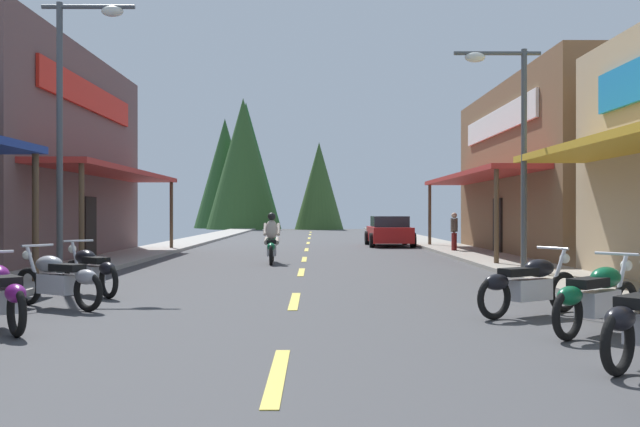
{
  "coord_description": "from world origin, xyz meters",
  "views": [
    {
      "loc": [
        0.37,
        0.28,
        1.57
      ],
      "look_at": [
        0.59,
        32.52,
        1.53
      ],
      "focal_mm": 39.35,
      "sensor_mm": 36.0,
      "label": 1
    }
  ],
  "objects_px": {
    "streetlamp_right": "(510,126)",
    "parked_car_curbside": "(389,231)",
    "rider_cruising_lead": "(272,242)",
    "motorcycle_parked_left_2": "(1,293)",
    "pedestrian_browsing": "(454,230)",
    "streetlamp_left": "(73,100)",
    "motorcycle_parked_right_2": "(597,296)",
    "motorcycle_parked_left_3": "(58,279)",
    "motorcycle_parked_right_3": "(529,284)",
    "motorcycle_parked_left_4": "(91,270)"
  },
  "relations": [
    {
      "from": "motorcycle_parked_right_3",
      "to": "parked_car_curbside",
      "type": "distance_m",
      "value": 22.1
    },
    {
      "from": "streetlamp_right",
      "to": "parked_car_curbside",
      "type": "relative_size",
      "value": 1.29
    },
    {
      "from": "streetlamp_left",
      "to": "motorcycle_parked_left_4",
      "type": "xyz_separation_m",
      "value": [
        1.22,
        -2.6,
        -3.62
      ]
    },
    {
      "from": "pedestrian_browsing",
      "to": "motorcycle_parked_left_2",
      "type": "bearing_deg",
      "value": -85.56
    },
    {
      "from": "motorcycle_parked_left_2",
      "to": "parked_car_curbside",
      "type": "bearing_deg",
      "value": -56.6
    },
    {
      "from": "motorcycle_parked_left_3",
      "to": "parked_car_curbside",
      "type": "xyz_separation_m",
      "value": [
        7.67,
        21.21,
        0.2
      ]
    },
    {
      "from": "motorcycle_parked_left_3",
      "to": "motorcycle_parked_left_4",
      "type": "xyz_separation_m",
      "value": [
        -0.05,
        1.81,
        0.0
      ]
    },
    {
      "from": "motorcycle_parked_left_4",
      "to": "rider_cruising_lead",
      "type": "relative_size",
      "value": 0.76
    },
    {
      "from": "streetlamp_right",
      "to": "rider_cruising_lead",
      "type": "bearing_deg",
      "value": 142.77
    },
    {
      "from": "rider_cruising_lead",
      "to": "motorcycle_parked_right_2",
      "type": "bearing_deg",
      "value": -160.41
    },
    {
      "from": "streetlamp_left",
      "to": "parked_car_curbside",
      "type": "relative_size",
      "value": 1.47
    },
    {
      "from": "motorcycle_parked_right_3",
      "to": "motorcycle_parked_left_3",
      "type": "xyz_separation_m",
      "value": [
        -7.45,
        0.89,
        0.0
      ]
    },
    {
      "from": "motorcycle_parked_right_3",
      "to": "parked_car_curbside",
      "type": "relative_size",
      "value": 0.44
    },
    {
      "from": "motorcycle_parked_right_2",
      "to": "motorcycle_parked_right_3",
      "type": "xyz_separation_m",
      "value": [
        -0.4,
        1.59,
        0.0
      ]
    },
    {
      "from": "rider_cruising_lead",
      "to": "parked_car_curbside",
      "type": "relative_size",
      "value": 0.5
    },
    {
      "from": "streetlamp_right",
      "to": "motorcycle_parked_left_3",
      "type": "distance_m",
      "value": 10.92
    },
    {
      "from": "motorcycle_parked_right_2",
      "to": "rider_cruising_lead",
      "type": "distance_m",
      "value": 13.47
    },
    {
      "from": "motorcycle_parked_right_2",
      "to": "motorcycle_parked_left_4",
      "type": "height_order",
      "value": "same"
    },
    {
      "from": "streetlamp_right",
      "to": "motorcycle_parked_left_3",
      "type": "xyz_separation_m",
      "value": [
        -8.93,
        -5.43,
        -3.17
      ]
    },
    {
      "from": "rider_cruising_lead",
      "to": "motorcycle_parked_left_4",
      "type": "bearing_deg",
      "value": 158.35
    },
    {
      "from": "streetlamp_left",
      "to": "motorcycle_parked_left_4",
      "type": "distance_m",
      "value": 4.62
    },
    {
      "from": "motorcycle_parked_right_2",
      "to": "streetlamp_left",
      "type": "bearing_deg",
      "value": 102.49
    },
    {
      "from": "streetlamp_left",
      "to": "motorcycle_parked_right_3",
      "type": "distance_m",
      "value": 10.83
    },
    {
      "from": "motorcycle_parked_right_2",
      "to": "motorcycle_parked_right_3",
      "type": "relative_size",
      "value": 0.89
    },
    {
      "from": "streetlamp_left",
      "to": "motorcycle_parked_right_2",
      "type": "distance_m",
      "value": 11.99
    },
    {
      "from": "parked_car_curbside",
      "to": "streetlamp_left",
      "type": "bearing_deg",
      "value": 151.92
    },
    {
      "from": "pedestrian_browsing",
      "to": "motorcycle_parked_right_2",
      "type": "bearing_deg",
      "value": -62.29
    },
    {
      "from": "rider_cruising_lead",
      "to": "parked_car_curbside",
      "type": "bearing_deg",
      "value": -25.33
    },
    {
      "from": "motorcycle_parked_right_3",
      "to": "motorcycle_parked_right_2",
      "type": "bearing_deg",
      "value": -106.68
    },
    {
      "from": "streetlamp_right",
      "to": "rider_cruising_lead",
      "type": "height_order",
      "value": "streetlamp_right"
    },
    {
      "from": "motorcycle_parked_left_2",
      "to": "parked_car_curbside",
      "type": "relative_size",
      "value": 0.4
    },
    {
      "from": "motorcycle_parked_right_3",
      "to": "streetlamp_right",
      "type": "bearing_deg",
      "value": 46.21
    },
    {
      "from": "streetlamp_right",
      "to": "parked_car_curbside",
      "type": "distance_m",
      "value": 16.11
    },
    {
      "from": "motorcycle_parked_right_2",
      "to": "motorcycle_parked_left_2",
      "type": "distance_m",
      "value": 7.86
    },
    {
      "from": "motorcycle_parked_left_2",
      "to": "pedestrian_browsing",
      "type": "bearing_deg",
      "value": -67.08
    },
    {
      "from": "streetlamp_left",
      "to": "motorcycle_parked_left_3",
      "type": "bearing_deg",
      "value": -73.92
    },
    {
      "from": "streetlamp_left",
      "to": "parked_car_curbside",
      "type": "bearing_deg",
      "value": 61.99
    },
    {
      "from": "motorcycle_parked_left_2",
      "to": "motorcycle_parked_left_3",
      "type": "bearing_deg",
      "value": -38.43
    },
    {
      "from": "motorcycle_parked_right_2",
      "to": "rider_cruising_lead",
      "type": "relative_size",
      "value": 0.79
    },
    {
      "from": "rider_cruising_lead",
      "to": "parked_car_curbside",
      "type": "height_order",
      "value": "rider_cruising_lead"
    },
    {
      "from": "streetlamp_left",
      "to": "motorcycle_parked_right_3",
      "type": "xyz_separation_m",
      "value": [
        8.72,
        -5.29,
        -3.62
      ]
    },
    {
      "from": "pedestrian_browsing",
      "to": "parked_car_curbside",
      "type": "bearing_deg",
      "value": 140.92
    },
    {
      "from": "pedestrian_browsing",
      "to": "parked_car_curbside",
      "type": "xyz_separation_m",
      "value": [
        -1.88,
        5.86,
        -0.21
      ]
    },
    {
      "from": "streetlamp_left",
      "to": "pedestrian_browsing",
      "type": "bearing_deg",
      "value": 45.34
    },
    {
      "from": "pedestrian_browsing",
      "to": "motorcycle_parked_left_3",
      "type": "bearing_deg",
      "value": -88.72
    },
    {
      "from": "streetlamp_right",
      "to": "motorcycle_parked_left_3",
      "type": "bearing_deg",
      "value": -148.69
    },
    {
      "from": "motorcycle_parked_left_3",
      "to": "motorcycle_parked_right_2",
      "type": "bearing_deg",
      "value": -165.55
    },
    {
      "from": "motorcycle_parked_left_3",
      "to": "streetlamp_right",
      "type": "bearing_deg",
      "value": -116.7
    },
    {
      "from": "parked_car_curbside",
      "to": "streetlamp_right",
      "type": "bearing_deg",
      "value": -175.52
    },
    {
      "from": "streetlamp_left",
      "to": "streetlamp_right",
      "type": "distance_m",
      "value": 10.26
    }
  ]
}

